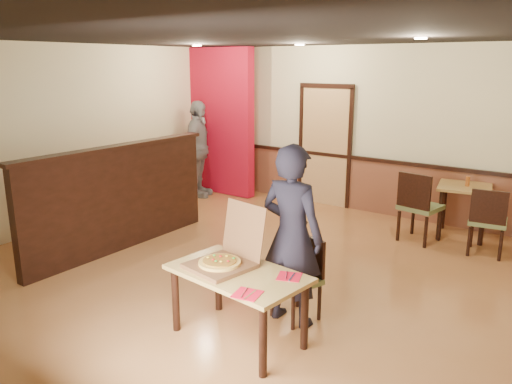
# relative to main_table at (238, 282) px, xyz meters

# --- Properties ---
(floor) EXTENTS (7.00, 7.00, 0.00)m
(floor) POSITION_rel_main_table_xyz_m (-0.76, 1.14, -0.57)
(floor) COLOR #B97A48
(floor) RESTS_ON ground
(ceiling) EXTENTS (7.00, 7.00, 0.00)m
(ceiling) POSITION_rel_main_table_xyz_m (-0.76, 1.14, 2.23)
(ceiling) COLOR black
(ceiling) RESTS_ON wall_back
(wall_back) EXTENTS (7.00, 0.00, 7.00)m
(wall_back) POSITION_rel_main_table_xyz_m (-0.76, 4.64, 0.83)
(wall_back) COLOR beige
(wall_back) RESTS_ON floor
(wall_left) EXTENTS (0.00, 7.00, 7.00)m
(wall_left) POSITION_rel_main_table_xyz_m (-4.26, 1.14, 0.83)
(wall_left) COLOR beige
(wall_left) RESTS_ON floor
(wainscot_back) EXTENTS (7.00, 0.04, 0.90)m
(wainscot_back) POSITION_rel_main_table_xyz_m (-0.76, 4.61, -0.12)
(wainscot_back) COLOR brown
(wainscot_back) RESTS_ON floor
(chair_rail_back) EXTENTS (7.00, 0.06, 0.06)m
(chair_rail_back) POSITION_rel_main_table_xyz_m (-0.76, 4.59, 0.35)
(chair_rail_back) COLOR black
(chair_rail_back) RESTS_ON wall_back
(back_door) EXTENTS (0.90, 0.06, 2.10)m
(back_door) POSITION_rel_main_table_xyz_m (-1.56, 4.60, 0.48)
(back_door) COLOR #DCAE71
(back_door) RESTS_ON wall_back
(booth_partition) EXTENTS (0.20, 3.10, 1.44)m
(booth_partition) POSITION_rel_main_table_xyz_m (-2.76, 0.94, 0.16)
(booth_partition) COLOR black
(booth_partition) RESTS_ON floor
(red_accent_panel) EXTENTS (1.60, 0.20, 2.78)m
(red_accent_panel) POSITION_rel_main_table_xyz_m (-3.66, 4.14, 0.83)
(red_accent_panel) COLOR #AA0C26
(red_accent_panel) RESTS_ON floor
(spot_a) EXTENTS (0.14, 0.14, 0.02)m
(spot_a) POSITION_rel_main_table_xyz_m (-3.06, 2.94, 2.21)
(spot_a) COLOR beige
(spot_a) RESTS_ON ceiling
(spot_b) EXTENTS (0.14, 0.14, 0.02)m
(spot_b) POSITION_rel_main_table_xyz_m (-1.56, 3.64, 2.21)
(spot_b) COLOR beige
(spot_b) RESTS_ON ceiling
(spot_c) EXTENTS (0.14, 0.14, 0.02)m
(spot_c) POSITION_rel_main_table_xyz_m (0.64, 2.64, 2.21)
(spot_c) COLOR beige
(spot_c) RESTS_ON ceiling
(main_table) EXTENTS (1.34, 0.86, 0.68)m
(main_table) POSITION_rel_main_table_xyz_m (0.00, 0.00, 0.00)
(main_table) COLOR #AE8A49
(main_table) RESTS_ON floor
(diner_chair) EXTENTS (0.52, 0.52, 0.83)m
(diner_chair) POSITION_rel_main_table_xyz_m (0.25, 0.71, -0.12)
(diner_chair) COLOR #657745
(diner_chair) RESTS_ON floor
(side_chair_left) EXTENTS (0.59, 0.59, 1.03)m
(side_chair_left) POSITION_rel_main_table_xyz_m (0.49, 3.57, -0.01)
(side_chair_left) COLOR #657745
(side_chair_left) RESTS_ON floor
(side_chair_right) EXTENTS (0.52, 0.52, 0.93)m
(side_chair_right) POSITION_rel_main_table_xyz_m (1.41, 3.58, -0.06)
(side_chair_right) COLOR #657745
(side_chair_right) RESTS_ON floor
(side_table) EXTENTS (0.84, 0.84, 0.77)m
(side_table) POSITION_rel_main_table_xyz_m (0.95, 4.19, 0.02)
(side_table) COLOR #AE8A49
(side_table) RESTS_ON floor
(diner) EXTENTS (0.66, 0.44, 1.79)m
(diner) POSITION_rel_main_table_xyz_m (0.22, 0.58, 0.32)
(diner) COLOR black
(diner) RESTS_ON floor
(passerby) EXTENTS (0.82, 1.16, 1.83)m
(passerby) POSITION_rel_main_table_xyz_m (-3.76, 3.67, 0.34)
(passerby) COLOR gray
(passerby) RESTS_ON floor
(pizza_box) EXTENTS (0.62, 0.70, 0.55)m
(pizza_box) POSITION_rel_main_table_xyz_m (-0.17, 0.03, 0.18)
(pizza_box) COLOR brown
(pizza_box) RESTS_ON main_table
(pizza) EXTENTS (0.44, 0.44, 0.03)m
(pizza) POSITION_rel_main_table_xyz_m (-0.18, -0.03, 0.16)
(pizza) COLOR #EBBD55
(pizza) RESTS_ON pizza_box
(napkin_near) EXTENTS (0.25, 0.25, 0.01)m
(napkin_near) POSITION_rel_main_table_xyz_m (0.35, -0.32, 0.11)
(napkin_near) COLOR red
(napkin_near) RESTS_ON main_table
(napkin_far) EXTENTS (0.26, 0.26, 0.01)m
(napkin_far) POSITION_rel_main_table_xyz_m (0.44, 0.17, 0.11)
(napkin_far) COLOR red
(napkin_far) RESTS_ON main_table
(condiment) EXTENTS (0.06, 0.06, 0.14)m
(condiment) POSITION_rel_main_table_xyz_m (0.98, 4.19, 0.27)
(condiment) COLOR #964B1B
(condiment) RESTS_ON side_table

